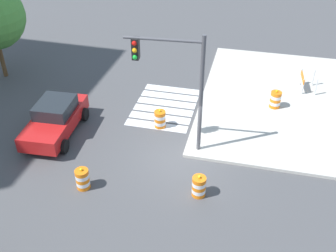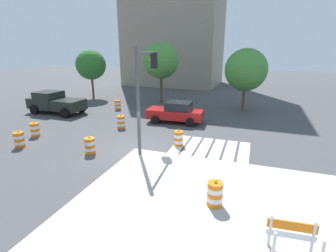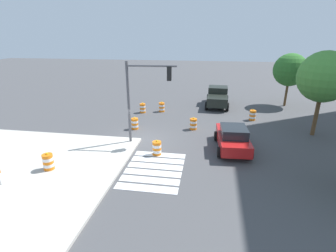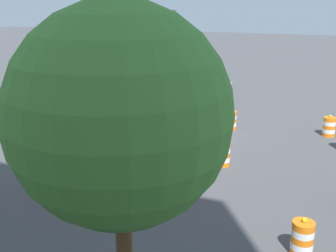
{
  "view_description": "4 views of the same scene",
  "coord_description": "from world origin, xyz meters",
  "px_view_note": "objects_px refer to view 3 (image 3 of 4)",
  "views": [
    {
      "loc": [
        -13.89,
        -2.61,
        11.56
      ],
      "look_at": [
        1.01,
        0.92,
        0.89
      ],
      "focal_mm": 43.07,
      "sensor_mm": 36.0,
      "label": 1
    },
    {
      "loc": [
        6.06,
        -11.92,
        5.57
      ],
      "look_at": [
        1.37,
        1.8,
        1.1
      ],
      "focal_mm": 26.95,
      "sensor_mm": 36.0,
      "label": 2
    },
    {
      "loc": [
        16.2,
        4.55,
        7.19
      ],
      "look_at": [
        -0.39,
        1.91,
        1.06
      ],
      "focal_mm": 26.78,
      "sensor_mm": 36.0,
      "label": 3
    },
    {
      "loc": [
        -5.96,
        18.36,
        6.18
      ],
      "look_at": [
        0.19,
        1.39,
        0.63
      ],
      "focal_mm": 44.71,
      "sensor_mm": 36.0,
      "label": 4
    }
  ],
  "objects_px": {
    "traffic_barrel_near_corner": "(252,115)",
    "traffic_barrel_median_far": "(157,148)",
    "traffic_barrel_median_near": "(162,107)",
    "traffic_barrel_lane_center": "(193,124)",
    "traffic_barrel_on_sidewalk": "(48,162)",
    "street_tree_streetside_far": "(290,70)",
    "traffic_light_pole": "(145,88)",
    "sports_car": "(233,138)",
    "street_tree_streetside_near": "(324,77)",
    "pickup_truck": "(218,96)",
    "traffic_barrel_far_curb": "(135,124)",
    "traffic_barrel_crosswalk_end": "(143,108)"
  },
  "relations": [
    {
      "from": "pickup_truck",
      "to": "sports_car",
      "type": "bearing_deg",
      "value": 3.63
    },
    {
      "from": "pickup_truck",
      "to": "traffic_barrel_far_curb",
      "type": "distance_m",
      "value": 10.84
    },
    {
      "from": "traffic_barrel_far_curb",
      "to": "traffic_barrel_lane_center",
      "type": "bearing_deg",
      "value": 98.09
    },
    {
      "from": "traffic_barrel_crosswalk_end",
      "to": "traffic_barrel_lane_center",
      "type": "relative_size",
      "value": 1.0
    },
    {
      "from": "traffic_barrel_crosswalk_end",
      "to": "street_tree_streetside_far",
      "type": "relative_size",
      "value": 0.19
    },
    {
      "from": "street_tree_streetside_far",
      "to": "street_tree_streetside_near",
      "type": "bearing_deg",
      "value": -1.29
    },
    {
      "from": "traffic_barrel_crosswalk_end",
      "to": "traffic_barrel_lane_center",
      "type": "bearing_deg",
      "value": 53.46
    },
    {
      "from": "traffic_barrel_far_curb",
      "to": "traffic_light_pole",
      "type": "distance_m",
      "value": 4.67
    },
    {
      "from": "pickup_truck",
      "to": "street_tree_streetside_near",
      "type": "height_order",
      "value": "street_tree_streetside_near"
    },
    {
      "from": "sports_car",
      "to": "street_tree_streetside_near",
      "type": "height_order",
      "value": "street_tree_streetside_near"
    },
    {
      "from": "traffic_barrel_lane_center",
      "to": "street_tree_streetside_near",
      "type": "relative_size",
      "value": 0.16
    },
    {
      "from": "traffic_barrel_near_corner",
      "to": "traffic_barrel_on_sidewalk",
      "type": "bearing_deg",
      "value": -48.55
    },
    {
      "from": "traffic_barrel_near_corner",
      "to": "traffic_barrel_median_far",
      "type": "height_order",
      "value": "same"
    },
    {
      "from": "pickup_truck",
      "to": "traffic_light_pole",
      "type": "height_order",
      "value": "traffic_light_pole"
    },
    {
      "from": "traffic_barrel_on_sidewalk",
      "to": "traffic_light_pole",
      "type": "height_order",
      "value": "traffic_light_pole"
    },
    {
      "from": "traffic_barrel_crosswalk_end",
      "to": "pickup_truck",
      "type": "bearing_deg",
      "value": 118.49
    },
    {
      "from": "traffic_barrel_median_far",
      "to": "traffic_barrel_lane_center",
      "type": "distance_m",
      "value": 5.33
    },
    {
      "from": "traffic_barrel_on_sidewalk",
      "to": "street_tree_streetside_far",
      "type": "bearing_deg",
      "value": 134.87
    },
    {
      "from": "traffic_barrel_near_corner",
      "to": "traffic_barrel_median_far",
      "type": "distance_m",
      "value": 10.75
    },
    {
      "from": "traffic_barrel_near_corner",
      "to": "street_tree_streetside_near",
      "type": "relative_size",
      "value": 0.16
    },
    {
      "from": "traffic_barrel_lane_center",
      "to": "traffic_barrel_far_curb",
      "type": "bearing_deg",
      "value": -81.91
    },
    {
      "from": "sports_car",
      "to": "traffic_barrel_near_corner",
      "type": "height_order",
      "value": "sports_car"
    },
    {
      "from": "traffic_barrel_crosswalk_end",
      "to": "traffic_light_pole",
      "type": "relative_size",
      "value": 0.19
    },
    {
      "from": "traffic_barrel_median_near",
      "to": "traffic_light_pole",
      "type": "bearing_deg",
      "value": 2.66
    },
    {
      "from": "traffic_barrel_far_curb",
      "to": "traffic_barrel_on_sidewalk",
      "type": "height_order",
      "value": "traffic_barrel_on_sidewalk"
    },
    {
      "from": "traffic_barrel_near_corner",
      "to": "pickup_truck",
      "type": "bearing_deg",
      "value": -147.27
    },
    {
      "from": "traffic_barrel_near_corner",
      "to": "street_tree_streetside_far",
      "type": "height_order",
      "value": "street_tree_streetside_far"
    },
    {
      "from": "pickup_truck",
      "to": "traffic_barrel_crosswalk_end",
      "type": "xyz_separation_m",
      "value": [
        3.95,
        -7.28,
        -0.52
      ]
    },
    {
      "from": "traffic_barrel_median_near",
      "to": "street_tree_streetside_near",
      "type": "height_order",
      "value": "street_tree_streetside_near"
    },
    {
      "from": "traffic_barrel_on_sidewalk",
      "to": "traffic_barrel_far_curb",
      "type": "bearing_deg",
      "value": 158.74
    },
    {
      "from": "sports_car",
      "to": "pickup_truck",
      "type": "xyz_separation_m",
      "value": [
        -11.13,
        -0.71,
        0.16
      ]
    },
    {
      "from": "traffic_barrel_on_sidewalk",
      "to": "traffic_light_pole",
      "type": "xyz_separation_m",
      "value": [
        -4.59,
        4.46,
        3.31
      ]
    },
    {
      "from": "traffic_barrel_median_far",
      "to": "traffic_light_pole",
      "type": "relative_size",
      "value": 0.19
    },
    {
      "from": "traffic_light_pole",
      "to": "traffic_barrel_lane_center",
      "type": "bearing_deg",
      "value": 137.67
    },
    {
      "from": "street_tree_streetside_near",
      "to": "traffic_barrel_on_sidewalk",
      "type": "bearing_deg",
      "value": -63.74
    },
    {
      "from": "traffic_barrel_median_far",
      "to": "street_tree_streetside_far",
      "type": "height_order",
      "value": "street_tree_streetside_far"
    },
    {
      "from": "traffic_barrel_lane_center",
      "to": "pickup_truck",
      "type": "bearing_deg",
      "value": 165.04
    },
    {
      "from": "traffic_barrel_far_curb",
      "to": "traffic_barrel_crosswalk_end",
      "type": "bearing_deg",
      "value": -173.45
    },
    {
      "from": "traffic_barrel_crosswalk_end",
      "to": "traffic_barrel_median_far",
      "type": "bearing_deg",
      "value": 20.01
    },
    {
      "from": "traffic_light_pole",
      "to": "traffic_barrel_median_far",
      "type": "bearing_deg",
      "value": 33.38
    },
    {
      "from": "traffic_barrel_near_corner",
      "to": "traffic_barrel_median_near",
      "type": "bearing_deg",
      "value": -98.91
    },
    {
      "from": "traffic_barrel_lane_center",
      "to": "street_tree_streetside_near",
      "type": "bearing_deg",
      "value": 91.49
    },
    {
      "from": "street_tree_streetside_near",
      "to": "traffic_barrel_median_far",
      "type": "bearing_deg",
      "value": -64.86
    },
    {
      "from": "traffic_barrel_near_corner",
      "to": "traffic_barrel_median_near",
      "type": "height_order",
      "value": "same"
    },
    {
      "from": "traffic_barrel_far_curb",
      "to": "street_tree_streetside_near",
      "type": "height_order",
      "value": "street_tree_streetside_near"
    },
    {
      "from": "sports_car",
      "to": "street_tree_streetside_near",
      "type": "distance_m",
      "value": 8.05
    },
    {
      "from": "pickup_truck",
      "to": "traffic_barrel_far_curb",
      "type": "height_order",
      "value": "pickup_truck"
    },
    {
      "from": "traffic_barrel_median_near",
      "to": "street_tree_streetside_far",
      "type": "bearing_deg",
      "value": 108.57
    },
    {
      "from": "sports_car",
      "to": "street_tree_streetside_far",
      "type": "xyz_separation_m",
      "value": [
        -12.07,
        6.47,
        2.99
      ]
    },
    {
      "from": "traffic_barrel_median_near",
      "to": "traffic_barrel_lane_center",
      "type": "xyz_separation_m",
      "value": [
        4.49,
        3.41,
        0.0
      ]
    }
  ]
}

